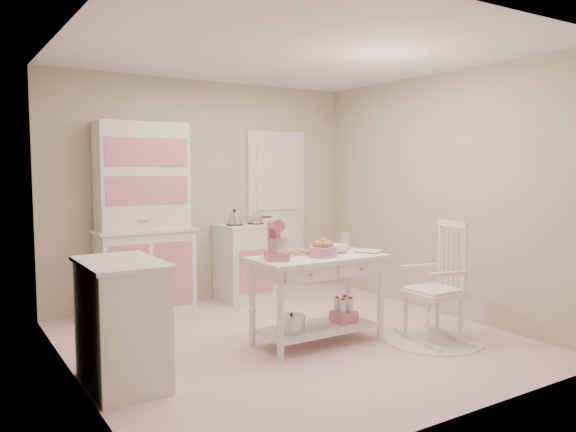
# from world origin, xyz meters

# --- Properties ---
(room_shell) EXTENTS (3.84, 3.84, 2.62)m
(room_shell) POSITION_xyz_m (0.00, 0.00, 1.65)
(room_shell) COLOR #D28386
(room_shell) RESTS_ON ground
(door) EXTENTS (0.82, 0.05, 2.04)m
(door) POSITION_xyz_m (0.95, 1.87, 1.02)
(door) COLOR silver
(door) RESTS_ON ground
(hutch) EXTENTS (1.06, 0.50, 2.08)m
(hutch) POSITION_xyz_m (-0.84, 1.66, 1.04)
(hutch) COLOR silver
(hutch) RESTS_ON ground
(stove) EXTENTS (0.62, 0.57, 0.92)m
(stove) POSITION_xyz_m (0.36, 1.61, 0.46)
(stove) COLOR silver
(stove) RESTS_ON ground
(base_cabinet) EXTENTS (0.54, 0.84, 0.92)m
(base_cabinet) POSITION_xyz_m (-1.63, -0.21, 0.46)
(base_cabinet) COLOR silver
(base_cabinet) RESTS_ON ground
(lace_rug) EXTENTS (0.92, 0.92, 0.01)m
(lace_rug) POSITION_xyz_m (1.08, -0.69, 0.01)
(lace_rug) COLOR white
(lace_rug) RESTS_ON ground
(rocking_chair) EXTENTS (0.60, 0.79, 1.10)m
(rocking_chair) POSITION_xyz_m (1.08, -0.69, 0.55)
(rocking_chair) COLOR silver
(rocking_chair) RESTS_ON ground
(work_table) EXTENTS (1.20, 0.60, 0.80)m
(work_table) POSITION_xyz_m (0.14, -0.19, 0.40)
(work_table) COLOR silver
(work_table) RESTS_ON ground
(stand_mixer) EXTENTS (0.28, 0.33, 0.34)m
(stand_mixer) POSITION_xyz_m (-0.28, -0.17, 0.97)
(stand_mixer) COLOR #D1587E
(stand_mixer) RESTS_ON work_table
(cookie_tray) EXTENTS (0.34, 0.24, 0.02)m
(cookie_tray) POSITION_xyz_m (-0.01, -0.01, 0.81)
(cookie_tray) COLOR silver
(cookie_tray) RESTS_ON work_table
(bread_basket) EXTENTS (0.25, 0.25, 0.09)m
(bread_basket) POSITION_xyz_m (0.16, -0.24, 0.85)
(bread_basket) COLOR #D07791
(bread_basket) RESTS_ON work_table
(mixing_bowl) EXTENTS (0.23, 0.23, 0.07)m
(mixing_bowl) POSITION_xyz_m (0.40, -0.11, 0.84)
(mixing_bowl) COLOR white
(mixing_bowl) RESTS_ON work_table
(metal_pitcher) EXTENTS (0.10, 0.10, 0.17)m
(metal_pitcher) POSITION_xyz_m (0.58, -0.03, 0.89)
(metal_pitcher) COLOR silver
(metal_pitcher) RESTS_ON work_table
(recipe_book) EXTENTS (0.26, 0.29, 0.02)m
(recipe_book) POSITION_xyz_m (0.59, -0.31, 0.81)
(recipe_book) COLOR white
(recipe_book) RESTS_ON work_table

